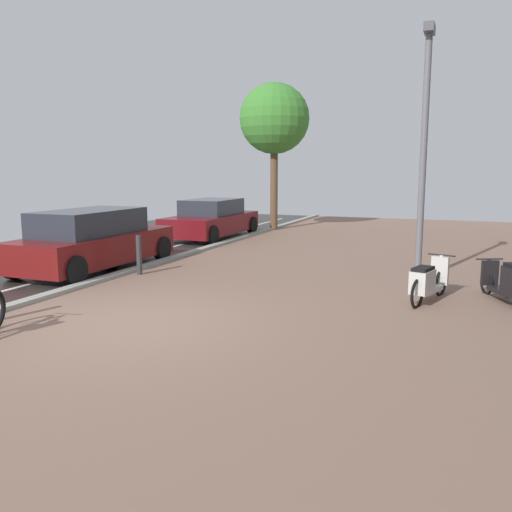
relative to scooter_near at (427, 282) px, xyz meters
name	(u,v)px	position (x,y,z in m)	size (l,w,h in m)	color
ground	(208,335)	(-2.83, -3.12, -0.40)	(21.00, 40.00, 0.13)	#2C2927
scooter_near	(427,282)	(0.00, 0.00, 0.00)	(0.73, 1.69, 0.82)	black
scooter_mid	(512,280)	(1.40, 0.31, 0.07)	(0.96, 1.64, 1.02)	black
parked_car_near	(93,241)	(-7.73, 0.50, 0.31)	(1.85, 4.46, 1.43)	maroon
parked_car_far	(212,220)	(-7.78, 7.01, 0.25)	(1.91, 4.41, 1.34)	maroon
lamp_post	(424,142)	(-0.33, 1.90, 2.56)	(0.20, 0.52, 5.25)	slate
street_tree	(274,119)	(-6.59, 10.14, 3.89)	(2.71, 2.71, 5.67)	brown
bollard_far	(139,255)	(-6.31, 0.30, 0.07)	(0.12, 0.12, 0.90)	#38383D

